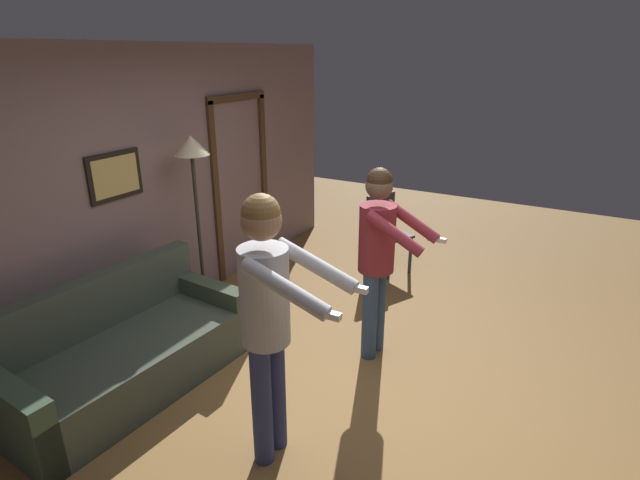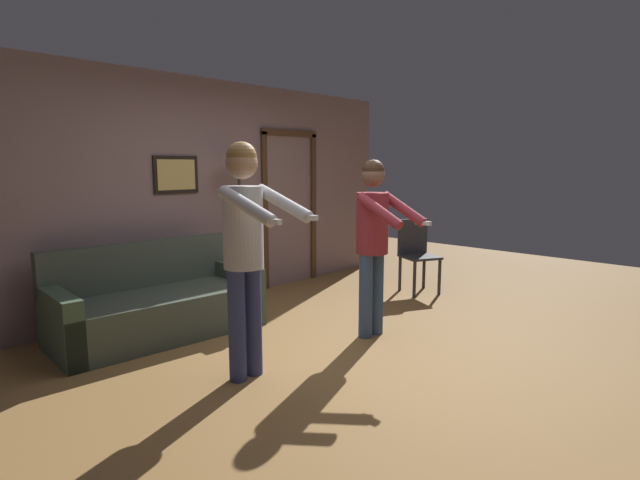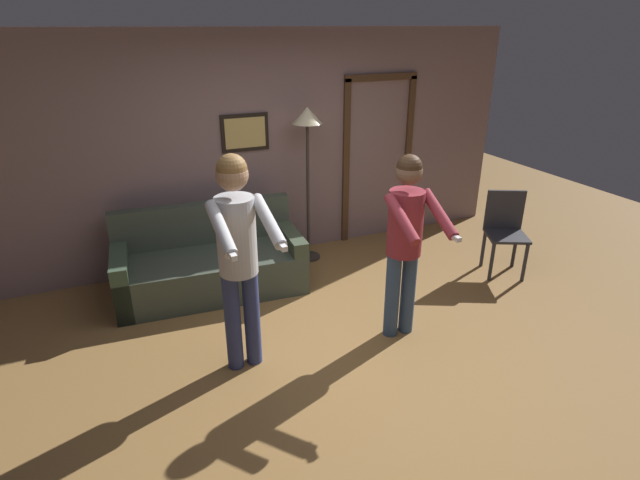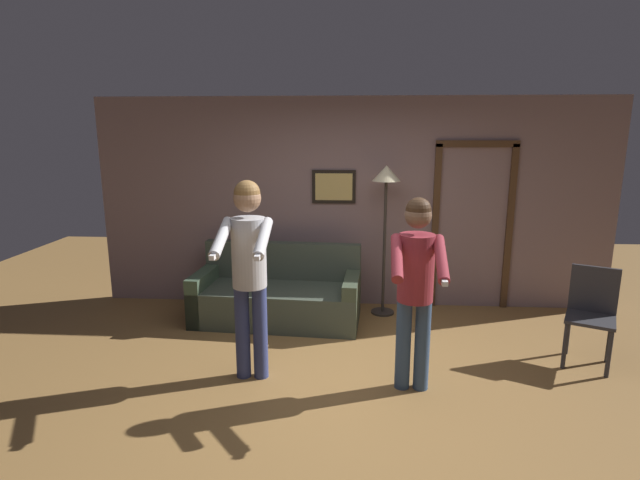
{
  "view_description": "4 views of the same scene",
  "coord_description": "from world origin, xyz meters",
  "px_view_note": "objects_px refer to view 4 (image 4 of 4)",
  "views": [
    {
      "loc": [
        -3.03,
        -1.38,
        2.52
      ],
      "look_at": [
        -0.12,
        0.26,
        1.25
      ],
      "focal_mm": 28.0,
      "sensor_mm": 36.0,
      "label": 1
    },
    {
      "loc": [
        -3.16,
        -2.72,
        1.62
      ],
      "look_at": [
        -0.26,
        0.01,
        1.02
      ],
      "focal_mm": 28.0,
      "sensor_mm": 36.0,
      "label": 2
    },
    {
      "loc": [
        -1.7,
        -3.2,
        2.62
      ],
      "look_at": [
        -0.18,
        0.27,
        0.98
      ],
      "focal_mm": 28.0,
      "sensor_mm": 36.0,
      "label": 3
    },
    {
      "loc": [
        -0.01,
        -3.93,
        2.2
      ],
      "look_at": [
        -0.28,
        0.16,
        1.29
      ],
      "focal_mm": 28.0,
      "sensor_mm": 36.0,
      "label": 4
    }
  ],
  "objects_px": {
    "person_standing_right": "(416,277)",
    "torchiere_lamp": "(386,191)",
    "person_standing_left": "(249,260)",
    "dining_chair_distant": "(591,310)",
    "couch": "(278,297)"
  },
  "relations": [
    {
      "from": "dining_chair_distant",
      "to": "person_standing_left",
      "type": "bearing_deg",
      "value": -170.52
    },
    {
      "from": "torchiere_lamp",
      "to": "dining_chair_distant",
      "type": "distance_m",
      "value": 2.44
    },
    {
      "from": "person_standing_left",
      "to": "person_standing_right",
      "type": "relative_size",
      "value": 1.07
    },
    {
      "from": "person_standing_right",
      "to": "dining_chair_distant",
      "type": "relative_size",
      "value": 1.8
    },
    {
      "from": "couch",
      "to": "person_standing_right",
      "type": "distance_m",
      "value": 2.19
    },
    {
      "from": "person_standing_right",
      "to": "dining_chair_distant",
      "type": "xyz_separation_m",
      "value": [
        1.75,
        0.64,
        -0.48
      ]
    },
    {
      "from": "person_standing_right",
      "to": "torchiere_lamp",
      "type": "bearing_deg",
      "value": 94.47
    },
    {
      "from": "torchiere_lamp",
      "to": "person_standing_left",
      "type": "bearing_deg",
      "value": -126.54
    },
    {
      "from": "dining_chair_distant",
      "to": "torchiere_lamp",
      "type": "bearing_deg",
      "value": 147.84
    },
    {
      "from": "couch",
      "to": "dining_chair_distant",
      "type": "xyz_separation_m",
      "value": [
        3.14,
        -0.89,
        0.25
      ]
    },
    {
      "from": "torchiere_lamp",
      "to": "dining_chair_distant",
      "type": "bearing_deg",
      "value": -32.16
    },
    {
      "from": "person_standing_left",
      "to": "dining_chair_distant",
      "type": "relative_size",
      "value": 1.93
    },
    {
      "from": "couch",
      "to": "torchiere_lamp",
      "type": "relative_size",
      "value": 1.09
    },
    {
      "from": "person_standing_left",
      "to": "person_standing_right",
      "type": "bearing_deg",
      "value": -4.38
    },
    {
      "from": "couch",
      "to": "dining_chair_distant",
      "type": "height_order",
      "value": "dining_chair_distant"
    }
  ]
}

